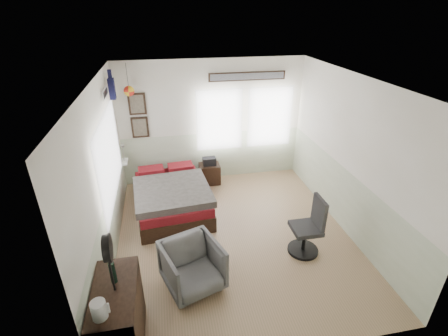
# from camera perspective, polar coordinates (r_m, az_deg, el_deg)

# --- Properties ---
(ground_plane) EXTENTS (4.00, 4.50, 0.01)m
(ground_plane) POSITION_cam_1_polar(r_m,az_deg,el_deg) (5.87, 1.74, -11.79)
(ground_plane) COLOR #967853
(room_shell) EXTENTS (4.02, 4.52, 2.71)m
(room_shell) POSITION_cam_1_polar(r_m,az_deg,el_deg) (5.18, 0.69, 3.54)
(room_shell) COLOR beige
(room_shell) RESTS_ON ground_plane
(wall_decor) EXTENTS (3.55, 1.32, 1.44)m
(wall_decor) POSITION_cam_1_polar(r_m,az_deg,el_deg) (6.62, -11.45, 12.67)
(wall_decor) COLOR black
(wall_decor) RESTS_ON room_shell
(bed) EXTENTS (1.49, 2.00, 0.60)m
(bed) POSITION_cam_1_polar(r_m,az_deg,el_deg) (6.43, -9.18, -5.11)
(bed) COLOR black
(bed) RESTS_ON ground_plane
(dresser) EXTENTS (0.48, 1.00, 0.90)m
(dresser) POSITION_cam_1_polar(r_m,az_deg,el_deg) (4.25, -17.94, -23.86)
(dresser) COLOR black
(dresser) RESTS_ON ground_plane
(armchair) EXTENTS (0.98, 0.99, 0.71)m
(armchair) POSITION_cam_1_polar(r_m,az_deg,el_deg) (4.80, -5.56, -16.80)
(armchair) COLOR #595959
(armchair) RESTS_ON ground_plane
(nightstand) EXTENTS (0.46, 0.36, 0.45)m
(nightstand) POSITION_cam_1_polar(r_m,az_deg,el_deg) (7.36, -2.54, -1.00)
(nightstand) COLOR black
(nightstand) RESTS_ON ground_plane
(task_chair) EXTENTS (0.50, 0.50, 1.00)m
(task_chair) POSITION_cam_1_polar(r_m,az_deg,el_deg) (5.48, 14.65, -10.63)
(task_chair) COLOR black
(task_chair) RESTS_ON ground_plane
(kettle) EXTENTS (0.17, 0.15, 0.20)m
(kettle) POSITION_cam_1_polar(r_m,az_deg,el_deg) (3.65, -21.11, -22.27)
(kettle) COLOR silver
(kettle) RESTS_ON dresser
(bottle) EXTENTS (0.07, 0.07, 0.27)m
(bottle) POSITION_cam_1_polar(r_m,az_deg,el_deg) (3.92, -18.97, -16.98)
(bottle) COLOR black
(bottle) RESTS_ON dresser
(stand_fan) EXTENTS (0.09, 0.30, 0.72)m
(stand_fan) POSITION_cam_1_polar(r_m,az_deg,el_deg) (3.55, -19.79, -13.29)
(stand_fan) COLOR black
(stand_fan) RESTS_ON dresser
(black_bag) EXTENTS (0.29, 0.19, 0.17)m
(black_bag) POSITION_cam_1_polar(r_m,az_deg,el_deg) (7.22, -2.59, 1.19)
(black_bag) COLOR black
(black_bag) RESTS_ON nightstand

